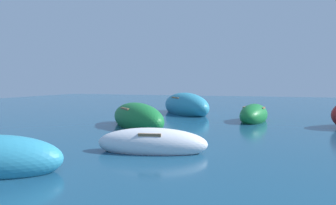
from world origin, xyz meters
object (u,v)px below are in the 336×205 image
moored_boat_2 (152,143)px  moored_boat_10 (137,118)px  moored_boat_1 (186,106)px  moored_boat_7 (254,115)px

moored_boat_2 → moored_boat_10: size_ratio=0.79×
moored_boat_10 → moored_boat_2: bearing=161.9°
moored_boat_1 → moored_boat_2: size_ratio=1.49×
moored_boat_2 → moored_boat_10: moored_boat_10 is taller
moored_boat_10 → moored_boat_7: bearing=-100.4°
moored_boat_2 → moored_boat_10: (-2.41, 4.37, 0.14)m
moored_boat_7 → moored_boat_1: bearing=-111.9°
moored_boat_7 → moored_boat_10: (-5.05, -3.75, 0.07)m
moored_boat_2 → moored_boat_7: (2.64, 8.11, 0.07)m
moored_boat_1 → moored_boat_10: size_ratio=1.19×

